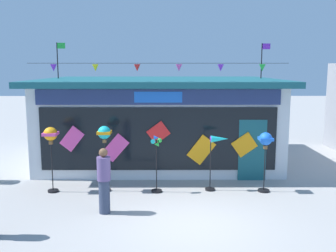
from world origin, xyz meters
TOP-DOWN VIEW (x-y plane):
  - ground_plane at (0.00, 0.00)m, footprint 80.00×80.00m
  - kite_shop_building at (-0.84, 6.39)m, footprint 8.85×6.63m
  - wind_spinner_far_left at (-3.96, 2.29)m, footprint 0.40×0.40m
  - wind_spinner_left at (-2.40, 2.36)m, footprint 0.39×0.39m
  - wind_spinner_center_left at (-0.88, 2.23)m, footprint 0.33×0.31m
  - wind_spinner_center_right at (0.93, 2.41)m, footprint 0.68×0.29m
  - wind_spinner_right at (2.31, 2.28)m, footprint 0.39×0.39m
  - person_near_camera at (-2.16, 0.61)m, footprint 0.34×0.34m

SIDE VIEW (x-z plane):
  - ground_plane at x=0.00m, z-range 0.00..0.00m
  - person_near_camera at x=-2.16m, z-range 0.02..1.70m
  - wind_spinner_center_left at x=-0.88m, z-range 0.15..1.86m
  - wind_spinner_center_right at x=0.93m, z-range 0.43..2.10m
  - wind_spinner_right at x=2.31m, z-range 0.55..2.34m
  - wind_spinner_far_left at x=-3.96m, z-range 0.64..2.58m
  - kite_shop_building at x=-0.84m, z-range -0.67..3.93m
  - wind_spinner_left at x=-2.40m, z-range 0.65..2.62m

